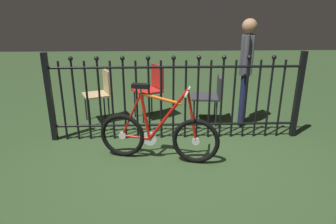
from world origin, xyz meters
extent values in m
plane|color=#2C4324|center=(0.00, 0.00, 0.00)|extent=(20.00, 20.00, 0.00)
cylinder|color=black|center=(-1.71, 0.64, 0.56)|extent=(0.03, 0.03, 1.11)
sphere|color=black|center=(-1.71, 0.64, 1.15)|extent=(0.06, 0.06, 0.06)
cylinder|color=black|center=(-1.55, 0.64, 0.56)|extent=(0.03, 0.03, 1.11)
cylinder|color=black|center=(-1.38, 0.64, 0.56)|extent=(0.03, 0.03, 1.11)
sphere|color=black|center=(-1.38, 0.64, 1.15)|extent=(0.06, 0.06, 0.06)
cylinder|color=black|center=(-1.21, 0.64, 0.56)|extent=(0.03, 0.03, 1.11)
cylinder|color=black|center=(-1.04, 0.64, 0.56)|extent=(0.03, 0.03, 1.11)
sphere|color=black|center=(-1.04, 0.64, 1.15)|extent=(0.06, 0.06, 0.06)
cylinder|color=black|center=(-0.87, 0.64, 0.56)|extent=(0.03, 0.03, 1.11)
cylinder|color=black|center=(-0.71, 0.64, 0.56)|extent=(0.03, 0.03, 1.11)
sphere|color=black|center=(-0.71, 0.64, 1.15)|extent=(0.06, 0.06, 0.06)
cylinder|color=black|center=(-0.54, 0.64, 0.56)|extent=(0.03, 0.03, 1.11)
cylinder|color=black|center=(-0.37, 0.64, 0.56)|extent=(0.03, 0.03, 1.11)
sphere|color=black|center=(-0.37, 0.64, 1.15)|extent=(0.06, 0.06, 0.06)
cylinder|color=black|center=(-0.20, 0.64, 0.56)|extent=(0.03, 0.03, 1.11)
cylinder|color=black|center=(-0.03, 0.64, 0.56)|extent=(0.03, 0.03, 1.11)
sphere|color=black|center=(-0.03, 0.64, 1.15)|extent=(0.06, 0.06, 0.06)
cylinder|color=black|center=(0.13, 0.64, 0.56)|extent=(0.03, 0.03, 1.11)
cylinder|color=black|center=(0.30, 0.64, 0.56)|extent=(0.03, 0.03, 1.11)
sphere|color=black|center=(0.30, 0.64, 1.15)|extent=(0.06, 0.06, 0.06)
cylinder|color=black|center=(0.47, 0.64, 0.56)|extent=(0.03, 0.03, 1.11)
cylinder|color=black|center=(0.64, 0.64, 0.56)|extent=(0.03, 0.03, 1.11)
sphere|color=black|center=(0.64, 0.64, 1.15)|extent=(0.06, 0.06, 0.06)
cylinder|color=black|center=(0.81, 0.64, 0.56)|extent=(0.03, 0.03, 1.11)
cylinder|color=black|center=(0.97, 0.64, 0.56)|extent=(0.03, 0.03, 1.11)
sphere|color=black|center=(0.97, 0.64, 1.15)|extent=(0.06, 0.06, 0.06)
cylinder|color=black|center=(1.14, 0.64, 0.56)|extent=(0.03, 0.03, 1.11)
cylinder|color=black|center=(1.31, 0.64, 0.56)|extent=(0.03, 0.03, 1.11)
sphere|color=black|center=(1.31, 0.64, 1.15)|extent=(0.06, 0.06, 0.06)
cylinder|color=black|center=(1.48, 0.64, 0.56)|extent=(0.03, 0.03, 1.11)
cylinder|color=black|center=(0.00, 0.64, 0.20)|extent=(3.43, 0.03, 0.03)
cylinder|color=black|center=(0.00, 0.64, 1.02)|extent=(3.43, 0.03, 0.03)
cube|color=black|center=(-1.71, 0.64, 0.61)|extent=(0.07, 0.07, 1.23)
cube|color=black|center=(1.71, 0.64, 0.61)|extent=(0.07, 0.07, 1.23)
torus|color=black|center=(-0.69, 0.11, 0.28)|extent=(0.56, 0.18, 0.56)
cylinder|color=silver|center=(-0.69, 0.11, 0.28)|extent=(0.10, 0.05, 0.09)
torus|color=black|center=(0.19, -0.09, 0.28)|extent=(0.56, 0.18, 0.56)
cylinder|color=silver|center=(0.19, -0.09, 0.28)|extent=(0.10, 0.05, 0.09)
cylinder|color=red|center=(-0.14, -0.02, 0.58)|extent=(0.48, 0.14, 0.65)
cylinder|color=#EA5914|center=(-0.21, 0.00, 0.78)|extent=(0.47, 0.14, 0.14)
cylinder|color=red|center=(-0.40, 0.04, 0.55)|extent=(0.13, 0.06, 0.57)
cylinder|color=red|center=(-0.52, 0.07, 0.27)|extent=(0.34, 0.11, 0.04)
cylinder|color=red|center=(-0.57, 0.08, 0.56)|extent=(0.28, 0.09, 0.56)
cylinder|color=red|center=(0.14, -0.08, 0.59)|extent=(0.14, 0.06, 0.63)
cylinder|color=silver|center=(0.09, -0.07, 0.89)|extent=(0.03, 0.03, 0.02)
cylinder|color=silver|center=(0.09, -0.07, 0.88)|extent=(0.12, 0.40, 0.03)
cylinder|color=silver|center=(-0.44, 0.05, 0.87)|extent=(0.03, 0.03, 0.07)
cube|color=black|center=(-0.44, 0.05, 0.92)|extent=(0.22, 0.13, 0.05)
cylinder|color=silver|center=(-0.36, 0.03, 0.27)|extent=(0.18, 0.05, 0.18)
cylinder|color=black|center=(-0.48, 1.24, 0.23)|extent=(0.02, 0.02, 0.47)
cylinder|color=black|center=(-0.64, 1.52, 0.23)|extent=(0.02, 0.02, 0.47)
cylinder|color=black|center=(-0.20, 1.39, 0.23)|extent=(0.02, 0.02, 0.47)
cylinder|color=black|center=(-0.35, 1.67, 0.23)|extent=(0.02, 0.02, 0.47)
cube|color=#A51E19|center=(-0.42, 1.46, 0.48)|extent=(0.55, 0.55, 0.03)
cube|color=#A51E19|center=(-0.25, 1.55, 0.70)|extent=(0.21, 0.35, 0.38)
cylinder|color=black|center=(0.32, 1.08, 0.21)|extent=(0.02, 0.02, 0.42)
cylinder|color=black|center=(0.36, 1.42, 0.21)|extent=(0.02, 0.02, 0.42)
cylinder|color=black|center=(0.66, 1.03, 0.21)|extent=(0.02, 0.02, 0.42)
cylinder|color=black|center=(0.70, 1.38, 0.21)|extent=(0.02, 0.02, 0.42)
cube|color=#2D2D33|center=(0.51, 1.23, 0.44)|extent=(0.48, 0.48, 0.03)
cube|color=#2D2D33|center=(0.71, 1.20, 0.62)|extent=(0.08, 0.41, 0.32)
cylinder|color=black|center=(-1.32, 1.13, 0.22)|extent=(0.02, 0.02, 0.44)
cylinder|color=black|center=(-1.44, 1.42, 0.22)|extent=(0.02, 0.02, 0.44)
cylinder|color=black|center=(-1.03, 1.26, 0.22)|extent=(0.02, 0.02, 0.44)
cylinder|color=black|center=(-1.16, 1.54, 0.22)|extent=(0.02, 0.02, 0.44)
cube|color=tan|center=(-1.24, 1.34, 0.46)|extent=(0.51, 0.51, 0.03)
cube|color=tan|center=(-1.07, 1.41, 0.66)|extent=(0.17, 0.35, 0.36)
cylinder|color=#191E3F|center=(1.07, 1.07, 0.41)|extent=(0.11, 0.11, 0.82)
cylinder|color=#191E3F|center=(1.13, 1.22, 0.41)|extent=(0.11, 0.11, 0.82)
cube|color=#3F3F47|center=(1.10, 1.15, 1.11)|extent=(0.27, 0.34, 0.58)
cylinder|color=#3F3F47|center=(1.03, 0.96, 1.14)|extent=(0.08, 0.08, 0.55)
cylinder|color=#3F3F47|center=(1.17, 1.34, 1.14)|extent=(0.08, 0.08, 0.55)
sphere|color=#8C6647|center=(1.10, 1.15, 1.52)|extent=(0.22, 0.22, 0.22)
camera|label=1|loc=(-0.26, -3.20, 1.74)|focal=31.11mm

